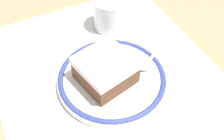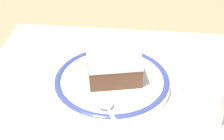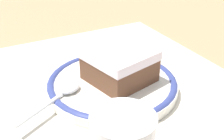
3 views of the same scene
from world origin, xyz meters
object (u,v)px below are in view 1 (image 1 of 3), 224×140
object	(u,v)px
plate	(112,79)
spoon	(149,60)
cake_slice	(105,70)
cup	(109,15)

from	to	relation	value
plate	spoon	bearing A→B (deg)	91.43
plate	cake_slice	size ratio (longest dim) A/B	1.88
spoon	cup	size ratio (longest dim) A/B	1.60
cake_slice	plate	bearing A→B (deg)	86.81
cake_slice	cup	size ratio (longest dim) A/B	1.54
cup	spoon	bearing A→B (deg)	5.57
plate	spoon	distance (m)	0.08
cake_slice	cup	bearing A→B (deg)	151.91
plate	spoon	world-z (taller)	spoon
plate	cup	distance (m)	0.17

